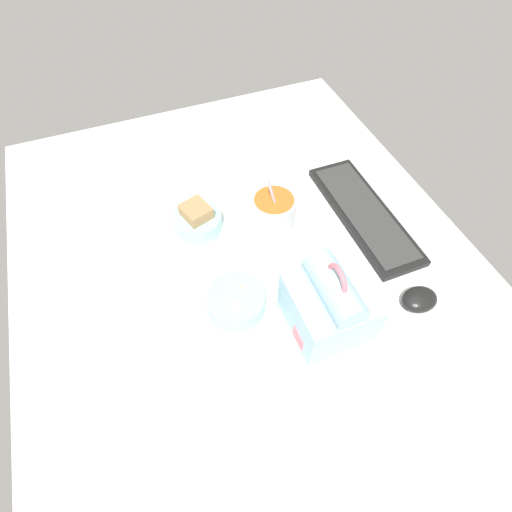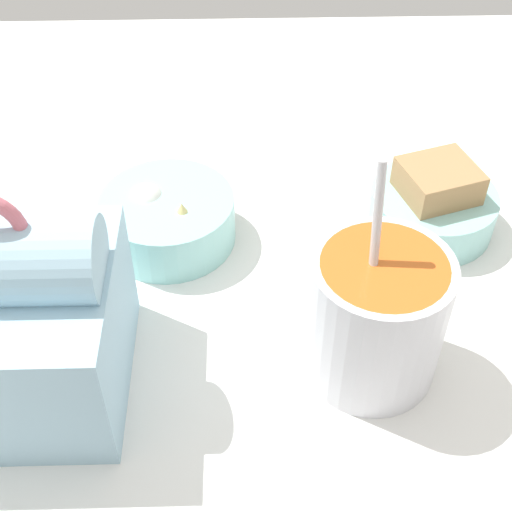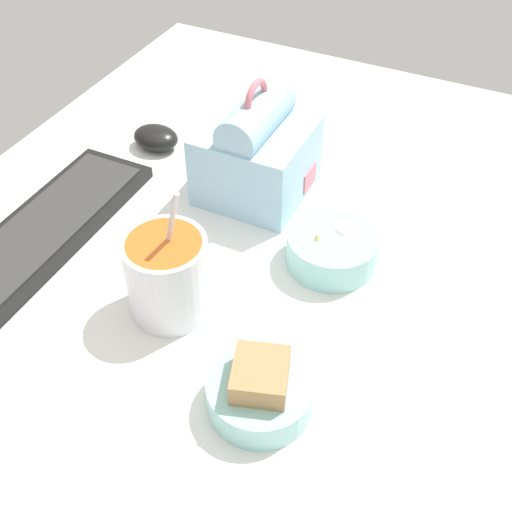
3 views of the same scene
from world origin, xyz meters
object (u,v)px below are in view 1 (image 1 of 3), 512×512
object	(u,v)px
lunch_bag	(330,304)
soup_cup	(273,216)
computer_mouse	(419,299)
keyboard	(364,214)
bento_bowl_sandwich	(197,220)
bento_bowl_snacks	(236,301)

from	to	relation	value
lunch_bag	soup_cup	world-z (taller)	lunch_bag
computer_mouse	keyboard	bearing A→B (deg)	175.01
bento_bowl_sandwich	computer_mouse	distance (cm)	56.63
lunch_bag	computer_mouse	world-z (taller)	lunch_bag
keyboard	soup_cup	xyz separation A→B (cm)	(-3.83, -24.76, 5.12)
bento_bowl_sandwich	bento_bowl_snacks	xyz separation A→B (cm)	(26.29, 1.24, -0.08)
lunch_bag	keyboard	bearing A→B (deg)	135.24
bento_bowl_snacks	computer_mouse	distance (cm)	40.98
keyboard	computer_mouse	size ratio (longest dim) A/B	4.84
keyboard	bento_bowl_snacks	world-z (taller)	bento_bowl_snacks
soup_cup	computer_mouse	size ratio (longest dim) A/B	2.37
bento_bowl_sandwich	computer_mouse	size ratio (longest dim) A/B	1.51
keyboard	bento_bowl_snacks	xyz separation A→B (cm)	(13.78, -40.91, 1.66)
keyboard	bento_bowl_sandwich	world-z (taller)	bento_bowl_sandwich
computer_mouse	bento_bowl_sandwich	bearing A→B (deg)	-135.46
keyboard	bento_bowl_sandwich	xyz separation A→B (cm)	(-12.51, -42.14, 1.74)
bento_bowl_sandwich	soup_cup	bearing A→B (deg)	63.46
soup_cup	bento_bowl_snacks	bearing A→B (deg)	-42.51
soup_cup	bento_bowl_sandwich	distance (cm)	19.72
lunch_bag	bento_bowl_sandwich	xyz separation A→B (cm)	(-36.66, -18.20, -4.66)
soup_cup	bento_bowl_snacks	xyz separation A→B (cm)	(17.61, -16.14, -3.46)
soup_cup	bento_bowl_snacks	size ratio (longest dim) A/B	1.51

